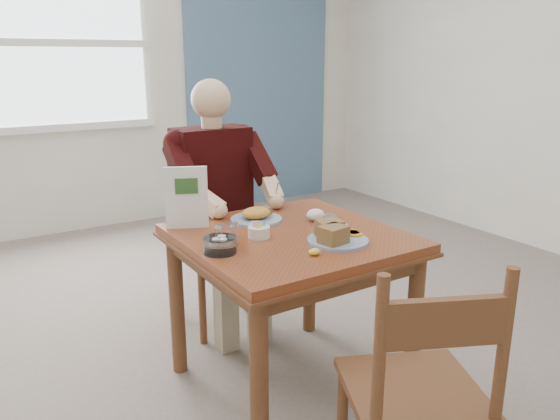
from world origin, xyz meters
TOP-DOWN VIEW (x-y plane):
  - floor at (0.00, 0.00)m, footprint 6.00×6.00m
  - wall_back at (0.00, 3.00)m, footprint 5.50×0.00m
  - accent_panel at (1.60, 2.98)m, footprint 1.60×0.02m
  - lemon_wedge at (-0.07, -0.28)m, footprint 0.06×0.05m
  - napkin at (0.21, 0.10)m, footprint 0.11×0.10m
  - metal_dish at (0.30, 0.11)m, footprint 0.09×0.09m
  - window at (-0.40, 2.97)m, footprint 1.72×0.04m
  - table at (0.00, 0.00)m, footprint 0.92×0.92m
  - chair_far at (0.00, 0.80)m, footprint 0.42×0.42m
  - chair_near at (-0.10, -0.88)m, footprint 0.56×0.56m
  - diner at (0.00, 0.71)m, footprint 0.53×0.56m
  - near_plate at (0.09, -0.19)m, footprint 0.27×0.26m
  - far_plate at (-0.03, 0.25)m, footprint 0.29×0.29m
  - caddy at (-0.14, 0.03)m, footprint 0.12×0.12m
  - shakers at (-0.30, 0.01)m, footprint 0.10×0.07m
  - creamer at (-0.37, -0.05)m, footprint 0.16×0.16m
  - menu at (-0.35, 0.32)m, footprint 0.18×0.09m

SIDE VIEW (x-z plane):
  - floor at x=0.00m, z-range 0.00..0.00m
  - chair_far at x=0.00m, z-range 0.00..0.95m
  - chair_near at x=-0.10m, z-range 0.00..0.95m
  - table at x=0.00m, z-range 0.26..1.01m
  - metal_dish at x=0.30m, z-range 0.75..0.76m
  - lemon_wedge at x=-0.07m, z-range 0.75..0.78m
  - far_plate at x=-0.03m, z-range 0.74..0.81m
  - caddy at x=-0.14m, z-range 0.74..0.81m
  - napkin at x=0.21m, z-range 0.75..0.81m
  - near_plate at x=0.09m, z-range 0.74..0.82m
  - creamer at x=-0.37m, z-range 0.75..0.81m
  - shakers at x=-0.30m, z-range 0.75..0.84m
  - diner at x=0.00m, z-range 0.12..1.50m
  - menu at x=-0.35m, z-range 0.75..1.03m
  - accent_panel at x=1.60m, z-range 0.00..2.80m
  - wall_back at x=0.00m, z-range -1.35..4.15m
  - window at x=-0.40m, z-range 0.89..2.31m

